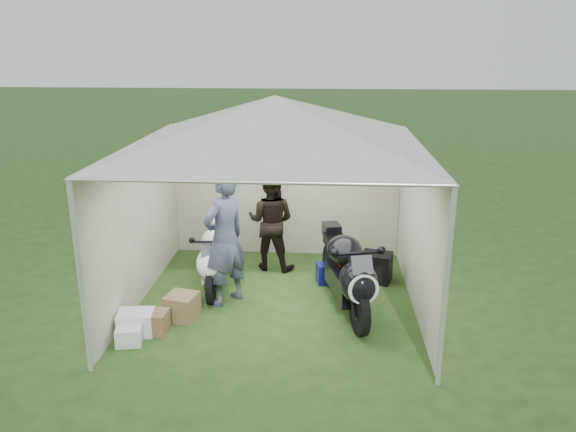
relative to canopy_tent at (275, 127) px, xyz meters
name	(u,v)px	position (x,y,z in m)	size (l,w,h in m)	color
ground	(276,300)	(0.00, -0.03, -2.58)	(80.00, 80.00, 0.00)	#243C15
canopy_tent	(275,127)	(0.00, 0.00, 0.00)	(5.66, 5.66, 3.00)	silver
motorcycle_white	(215,256)	(-0.99, 0.39, -2.06)	(0.52, 1.89, 0.93)	black
motorcycle_black	(347,271)	(1.03, -0.30, -1.96)	(0.82, 2.20, 1.10)	black
paddock_stand	(330,273)	(0.80, 0.69, -2.42)	(0.43, 0.27, 0.32)	#1F21AF
person_dark_jacket	(271,221)	(-0.20, 1.24, -1.75)	(0.81, 0.63, 1.66)	black
person_blue_jacket	(225,238)	(-0.73, -0.12, -1.58)	(0.73, 0.48, 2.00)	slate
equipment_box	(376,267)	(1.53, 0.81, -2.34)	(0.47, 0.38, 0.47)	black
crate_0	(136,323)	(-1.75, -1.13, -2.42)	(0.46, 0.35, 0.30)	silver
crate_1	(182,307)	(-1.25, -0.68, -2.40)	(0.40, 0.40, 0.35)	brown
crate_2	(129,336)	(-1.75, -1.41, -2.46)	(0.31, 0.26, 0.23)	silver
crate_3	(151,322)	(-1.56, -1.08, -2.43)	(0.44, 0.31, 0.29)	brown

